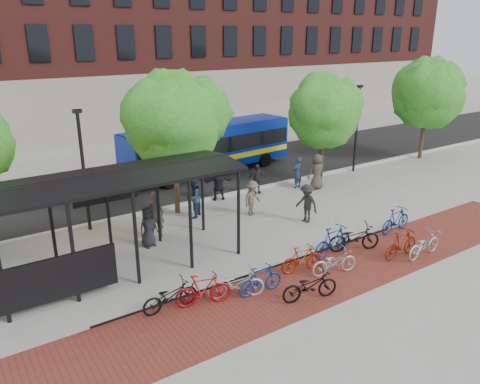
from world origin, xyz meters
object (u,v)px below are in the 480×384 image
pedestrian_0 (148,227)px  bike_9 (401,244)px  tree_d (428,90)px  lamp_post_right (357,126)px  bike_2 (236,284)px  bike_7 (333,241)px  pedestrian_2 (193,197)px  tree_c (325,109)px  bike_5 (302,259)px  pedestrian_5 (218,182)px  bike_1 (203,290)px  bike_3 (260,280)px  pedestrian_9 (307,203)px  bike_4 (310,286)px  pedestrian_1 (155,214)px  bike_6 (334,262)px  pedestrian_6 (317,172)px  bike_10 (424,244)px  pedestrian_3 (252,198)px  bike_0 (170,296)px  bike_8 (354,238)px  bike_11 (396,220)px  bus (209,145)px  lamp_post_left (83,168)px  pedestrian_4 (257,179)px  bus_shelter (84,194)px  pedestrian_7 (297,173)px

pedestrian_0 → bike_9: bearing=-51.1°
tree_d → bike_9: size_ratio=3.65×
tree_d → lamp_post_right: (-6.10, 0.25, -1.72)m
lamp_post_right → bike_2: bearing=-149.9°
bike_7 → pedestrian_2: 6.81m
tree_c → pedestrian_2: (-8.75, -0.97, -3.10)m
bike_5 → pedestrian_5: size_ratio=0.90×
bike_1 → bike_2: bearing=-83.8°
bike_7 → bike_9: bike_7 is taller
bike_3 → pedestrian_9: (5.25, 3.74, 0.38)m
bike_4 → bike_7: bearing=-42.3°
lamp_post_right → pedestrian_1: 14.23m
pedestrian_1 → pedestrian_2: 2.50m
bike_6 → pedestrian_1: pedestrian_1 is taller
tree_d → pedestrian_6: size_ratio=3.41×
tree_c → tree_d: (9.01, 0.00, 0.42)m
bike_3 → pedestrian_9: 6.45m
bike_10 → pedestrian_5: bearing=14.3°
bike_1 → pedestrian_3: 7.75m
bike_2 → pedestrian_6: (9.56, 6.71, 0.48)m
bike_0 → bike_8: bike_8 is taller
bike_3 → bike_10: 6.77m
bike_4 → bike_11: bearing=-59.0°
bike_1 → bike_3: (1.86, -0.42, -0.04)m
bike_3 → bike_1: bearing=80.6°
bus → bike_1: size_ratio=6.18×
bike_1 → pedestrian_2: bearing=-9.9°
bike_6 → bike_7: bearing=-30.3°
pedestrian_9 → bike_4: bearing=-50.9°
tree_d → bike_9: (-13.23, -8.80, -3.93)m
bike_5 → bike_10: 4.86m
lamp_post_left → lamp_post_right: size_ratio=1.00×
pedestrian_0 → pedestrian_9: 6.97m
pedestrian_4 → pedestrian_3: bearing=-110.5°
pedestrian_1 → pedestrian_9: (6.18, -2.24, -0.11)m
bike_5 → bike_10: bearing=-99.4°
pedestrian_3 → pedestrian_5: (-0.19, 2.64, 0.09)m
pedestrian_1 → pedestrian_3: 4.68m
bus → bike_2: 14.15m
bus_shelter → pedestrian_5: bearing=29.0°
bike_1 → bike_7: (5.74, 0.28, 0.05)m
tree_c → bike_5: size_ratio=3.66×
bus → bike_6: size_ratio=6.28×
bike_2 → tree_d: bearing=-45.9°
pedestrian_1 → bike_8: bearing=149.9°
pedestrian_0 → pedestrian_3: (5.29, 0.48, 0.01)m
pedestrian_5 → pedestrian_7: size_ratio=1.05×
pedestrian_3 → pedestrian_7: size_ratio=0.95×
bike_0 → bike_1: bearing=-108.4°
tree_d → bike_0: bearing=-161.8°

